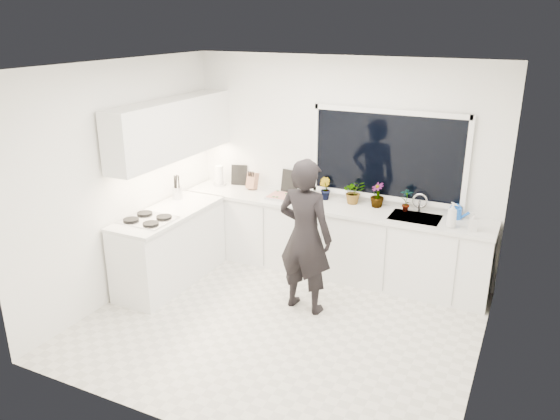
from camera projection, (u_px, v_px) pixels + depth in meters
The scene contains 25 objects.
floor at pixel (280, 325), 5.87m from camera, with size 4.00×3.50×0.02m, color beige.
wall_back at pixel (341, 165), 6.91m from camera, with size 4.00×0.02×2.70m, color white.
wall_left at pixel (123, 181), 6.25m from camera, with size 0.02×3.50×2.70m, color white.
wall_right at pixel (494, 240), 4.59m from camera, with size 0.02×3.50×2.70m, color white.
ceiling at pixel (280, 65), 4.97m from camera, with size 4.00×3.50×0.02m, color white.
window at pixel (387, 155), 6.57m from camera, with size 1.80×0.02×1.00m, color black.
base_cabinets_back at pixel (330, 240), 6.95m from camera, with size 3.92×0.58×0.88m, color white.
base_cabinets_left at pixel (171, 248), 6.71m from camera, with size 0.58×1.60×0.88m, color white.
countertop_back at pixel (330, 206), 6.79m from camera, with size 3.94×0.62×0.04m, color silver.
countertop_left at pixel (168, 213), 6.56m from camera, with size 0.62×1.60×0.04m, color silver.
upper_cabinets at pixel (172, 129), 6.58m from camera, with size 0.34×2.10×0.70m, color white.
sink at pixel (415, 221), 6.38m from camera, with size 0.58×0.42×0.14m, color silver.
faucet at pixel (420, 203), 6.49m from camera, with size 0.03×0.03×0.22m, color silver.
stovetop at pixel (148, 219), 6.26m from camera, with size 0.56×0.48×0.03m, color black.
person at pixel (305, 236), 5.93m from camera, with size 0.64×0.42×1.75m, color black.
pizza_tray at pixel (285, 197), 7.02m from camera, with size 0.44×0.32×0.03m, color silver.
pizza at pixel (285, 196), 7.01m from camera, with size 0.40×0.28×0.01m, color #B22817.
watering_can at pixel (455, 213), 6.30m from camera, with size 0.14×0.14×0.13m, color blue.
paper_towel_roll at pixel (219, 176), 7.53m from camera, with size 0.11×0.11×0.26m, color silver.
knife_block at pixel (252, 181), 7.36m from camera, with size 0.13×0.10×0.22m, color #9A6B47.
utensil_crock at pixel (177, 193), 6.98m from camera, with size 0.13×0.13×0.16m, color silver.
picture_frame_large at pixel (239, 175), 7.55m from camera, with size 0.22×0.02×0.28m, color black.
picture_frame_small at pixel (290, 181), 7.23m from camera, with size 0.25×0.02×0.30m, color black.
herb_plants at pixel (361, 193), 6.74m from camera, with size 1.23×0.34×0.31m.
soap_bottles at pixel (459, 217), 5.98m from camera, with size 0.36×0.16×0.29m.
Camera 1 is at (2.24, -4.61, 3.12)m, focal length 35.00 mm.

